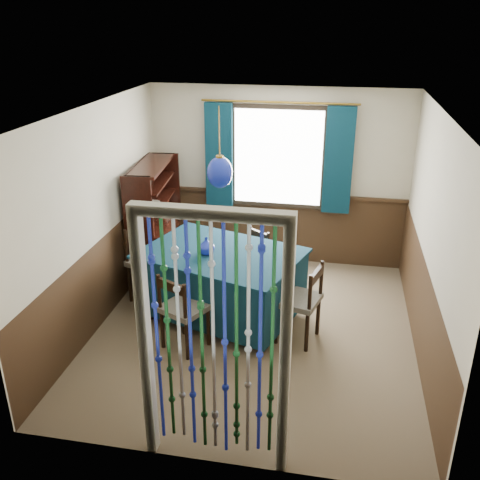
% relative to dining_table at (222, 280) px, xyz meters
% --- Properties ---
extents(floor, '(4.00, 4.00, 0.00)m').
position_rel_dining_table_xyz_m(floor, '(0.43, -0.23, -0.49)').
color(floor, brown).
rests_on(floor, ground).
extents(ceiling, '(4.00, 4.00, 0.00)m').
position_rel_dining_table_xyz_m(ceiling, '(0.43, -0.23, 2.01)').
color(ceiling, silver).
rests_on(ceiling, ground).
extents(wall_back, '(3.60, 0.00, 3.60)m').
position_rel_dining_table_xyz_m(wall_back, '(0.43, 1.77, 0.76)').
color(wall_back, beige).
rests_on(wall_back, ground).
extents(wall_front, '(3.60, 0.00, 3.60)m').
position_rel_dining_table_xyz_m(wall_front, '(0.43, -2.23, 0.76)').
color(wall_front, beige).
rests_on(wall_front, ground).
extents(wall_left, '(0.00, 4.00, 4.00)m').
position_rel_dining_table_xyz_m(wall_left, '(-1.37, -0.23, 0.76)').
color(wall_left, beige).
rests_on(wall_left, ground).
extents(wall_right, '(0.00, 4.00, 4.00)m').
position_rel_dining_table_xyz_m(wall_right, '(2.23, -0.23, 0.76)').
color(wall_right, beige).
rests_on(wall_right, ground).
extents(wainscot_back, '(3.60, 0.00, 3.60)m').
position_rel_dining_table_xyz_m(wainscot_back, '(0.43, 1.75, 0.01)').
color(wainscot_back, '#382415').
rests_on(wainscot_back, ground).
extents(wainscot_front, '(3.60, 0.00, 3.60)m').
position_rel_dining_table_xyz_m(wainscot_front, '(0.43, -2.22, 0.01)').
color(wainscot_front, '#382415').
rests_on(wainscot_front, ground).
extents(wainscot_left, '(0.00, 4.00, 4.00)m').
position_rel_dining_table_xyz_m(wainscot_left, '(-1.36, -0.23, 0.01)').
color(wainscot_left, '#382415').
rests_on(wainscot_left, ground).
extents(wainscot_right, '(0.00, 4.00, 4.00)m').
position_rel_dining_table_xyz_m(wainscot_right, '(2.21, -0.23, 0.01)').
color(wainscot_right, '#382415').
rests_on(wainscot_right, ground).
extents(window, '(1.32, 0.12, 1.42)m').
position_rel_dining_table_xyz_m(window, '(0.43, 1.72, 1.06)').
color(window, black).
rests_on(window, wall_back).
extents(doorway, '(1.16, 0.12, 2.18)m').
position_rel_dining_table_xyz_m(doorway, '(0.43, -2.17, 0.56)').
color(doorway, silver).
rests_on(doorway, ground).
extents(dining_table, '(2.05, 1.70, 0.85)m').
position_rel_dining_table_xyz_m(dining_table, '(0.00, 0.00, 0.00)').
color(dining_table, '#0A2837').
rests_on(dining_table, floor).
extents(chair_near, '(0.58, 0.57, 0.89)m').
position_rel_dining_table_xyz_m(chair_near, '(-0.27, -0.71, -0.01)').
color(chair_near, black).
rests_on(chair_near, floor).
extents(chair_far, '(0.55, 0.55, 0.81)m').
position_rel_dining_table_xyz_m(chair_far, '(0.23, 0.76, -0.05)').
color(chair_far, black).
rests_on(chair_far, floor).
extents(chair_left, '(0.60, 0.61, 0.97)m').
position_rel_dining_table_xyz_m(chair_left, '(-1.00, 0.29, 0.03)').
color(chair_left, black).
rests_on(chair_left, floor).
extents(chair_right, '(0.54, 0.55, 0.92)m').
position_rel_dining_table_xyz_m(chair_right, '(0.96, -0.31, 0.00)').
color(chair_right, black).
rests_on(chair_right, floor).
extents(sideboard, '(0.53, 1.24, 1.58)m').
position_rel_dining_table_xyz_m(sideboard, '(-1.14, 0.97, 0.07)').
color(sideboard, black).
rests_on(sideboard, floor).
extents(pendant_lamp, '(0.28, 0.28, 0.88)m').
position_rel_dining_table_xyz_m(pendant_lamp, '(0.00, -0.00, 1.31)').
color(pendant_lamp, olive).
rests_on(pendant_lamp, ceiling).
extents(vase_table, '(0.21, 0.21, 0.18)m').
position_rel_dining_table_xyz_m(vase_table, '(-0.15, -0.07, 0.46)').
color(vase_table, navy).
rests_on(vase_table, dining_table).
extents(bowl_shelf, '(0.21, 0.21, 0.05)m').
position_rel_dining_table_xyz_m(bowl_shelf, '(-1.08, 0.80, 0.62)').
color(bowl_shelf, beige).
rests_on(bowl_shelf, sideboard).
extents(vase_sideboard, '(0.19, 0.19, 0.17)m').
position_rel_dining_table_xyz_m(vase_sideboard, '(-1.08, 1.29, 0.39)').
color(vase_sideboard, beige).
rests_on(vase_sideboard, sideboard).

